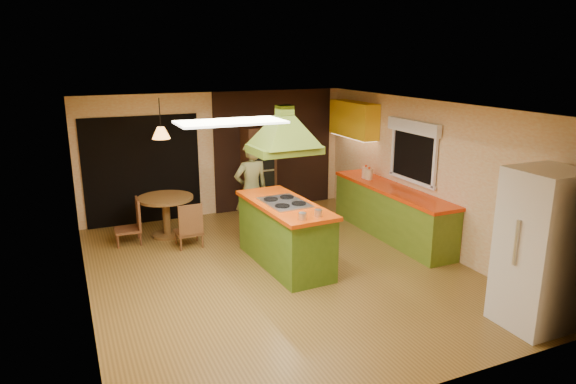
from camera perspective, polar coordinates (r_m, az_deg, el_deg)
name	(u,v)px	position (r m, az deg, el deg)	size (l,w,h in m)	color
ground	(280,270)	(8.01, -0.94, -8.67)	(6.50, 6.50, 0.00)	olive
room_walls	(279,192)	(7.59, -0.98, 0.00)	(5.50, 6.50, 6.50)	beige
ceiling_plane	(279,107)	(7.36, -1.02, 9.43)	(6.50, 6.50, 0.00)	silver
brick_panel	(274,150)	(10.97, -1.56, 4.72)	(2.64, 0.03, 2.50)	#381E14
nook_opening	(143,170)	(10.30, -15.85, 2.32)	(2.20, 0.03, 2.10)	black
right_counter	(391,212)	(9.48, 11.37, -2.17)	(0.62, 3.05, 0.92)	olive
upper_cabinets	(354,119)	(10.54, 7.30, 8.03)	(0.34, 1.40, 0.70)	yellow
window_right	(414,141)	(9.17, 13.78, 5.53)	(0.12, 1.35, 1.06)	black
fluor_panel	(231,122)	(5.87, -6.40, 7.73)	(1.20, 0.60, 0.03)	white
kitchen_island	(285,233)	(8.04, -0.36, -4.63)	(0.92, 2.08, 1.03)	#50791E
range_hood	(285,122)	(7.63, -0.39, 7.75)	(1.02, 0.75, 0.79)	#5E7C1F
man	(251,190)	(9.13, -4.10, 0.18)	(0.64, 0.42, 1.77)	brown
refrigerator	(541,249)	(6.84, 26.30, -5.74)	(0.81, 0.76, 1.96)	white
wall_oven	(258,170)	(10.61, -3.31, 2.43)	(0.60, 0.60, 1.81)	#462816
dining_table	(166,209)	(9.53, -13.41, -1.81)	(0.99, 0.99, 0.75)	brown
chair_left	(127,222)	(9.38, -17.45, -3.17)	(0.44, 0.44, 0.80)	brown
chair_near	(188,224)	(9.01, -11.01, -3.51)	(0.43, 0.43, 0.79)	brown
pendant_lamp	(161,133)	(9.23, -13.93, 6.40)	(0.32, 0.32, 0.20)	#FF9E3F
canister_large	(366,172)	(9.95, 8.63, 2.16)	(0.15, 0.15, 0.21)	#F7E3C6
canister_medium	(369,174)	(9.86, 8.99, 1.97)	(0.14, 0.14, 0.20)	#F4E7C4
canister_small	(367,175)	(9.91, 8.79, 1.90)	(0.11, 0.11, 0.15)	beige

